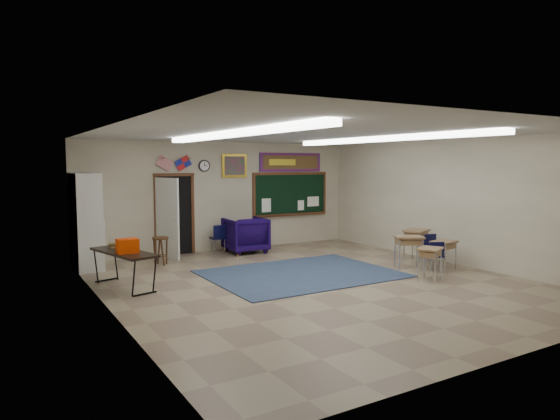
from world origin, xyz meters
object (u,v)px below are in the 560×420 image
wingback_armchair (245,235)px  student_desk_front_right (416,243)px  student_desk_front_left (409,250)px  wooden_stool (161,251)px  folding_table (124,268)px

wingback_armchair → student_desk_front_right: 4.47m
student_desk_front_left → wooden_stool: (-4.78, 3.29, -0.07)m
student_desk_front_left → wooden_stool: 5.81m
student_desk_front_left → folding_table: size_ratio=0.42×
wingback_armchair → folding_table: (-3.78, -2.26, -0.09)m
student_desk_front_left → folding_table: folding_table is taller
wingback_armchair → folding_table: 4.40m
student_desk_front_left → student_desk_front_right: student_desk_front_right is taller
student_desk_front_left → folding_table: (-6.05, 1.54, -0.03)m
wooden_stool → student_desk_front_right: bearing=-25.7°
wooden_stool → wingback_armchair: bearing=11.4°
student_desk_front_left → folding_table: 6.24m
student_desk_front_right → folding_table: 6.95m
student_desk_front_left → student_desk_front_right: (0.84, 0.59, 0.01)m
student_desk_front_left → wooden_stool: bearing=173.3°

